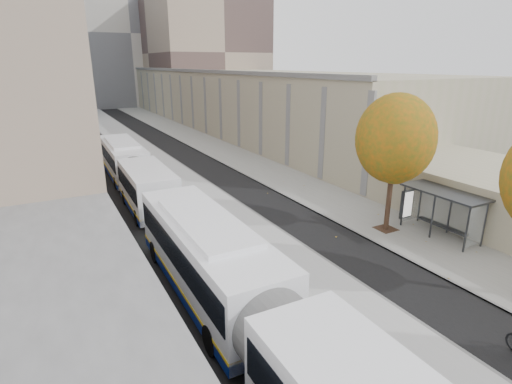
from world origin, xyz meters
TOP-DOWN VIEW (x-y plane):
  - bus_platform at (-3.88, 35.00)m, footprint 4.25×150.00m
  - sidewalk at (4.12, 35.00)m, footprint 4.75×150.00m
  - building_tan at (15.50, 64.00)m, footprint 18.00×92.00m
  - building_far_block at (6.00, 96.00)m, footprint 30.00×18.00m
  - bus_shelter at (5.69, 10.96)m, footprint 1.90×4.40m
  - tree_c at (3.60, 13.00)m, footprint 4.20×4.20m
  - bus_near at (-7.81, 7.59)m, footprint 2.91×18.58m
  - bus_far at (-7.40, 27.72)m, footprint 2.94×17.32m
  - distant_car at (-7.59, 56.31)m, footprint 1.69×3.69m

SIDE VIEW (x-z plane):
  - sidewalk at x=4.12m, z-range 0.00..0.08m
  - bus_platform at x=-3.88m, z-range 0.00..0.15m
  - distant_car at x=-7.59m, z-range 0.00..1.23m
  - bus_far at x=-7.40m, z-range 0.13..3.01m
  - bus_near at x=-7.81m, z-range 0.14..3.24m
  - bus_shelter at x=5.69m, z-range 0.92..3.45m
  - building_tan at x=15.50m, z-range 0.00..8.00m
  - tree_c at x=3.60m, z-range 1.61..8.89m
  - building_far_block at x=6.00m, z-range 0.00..30.00m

